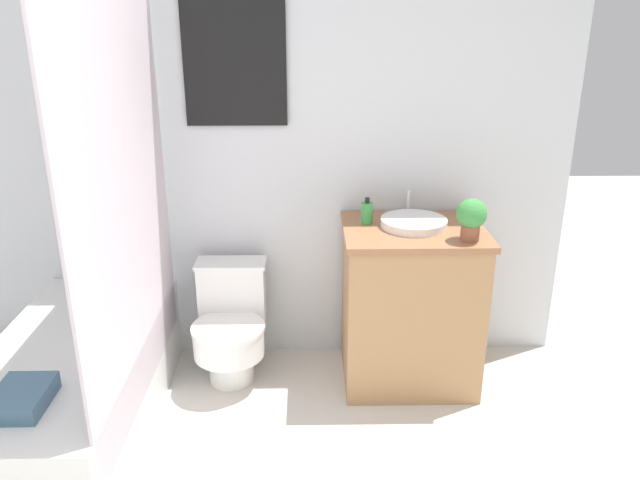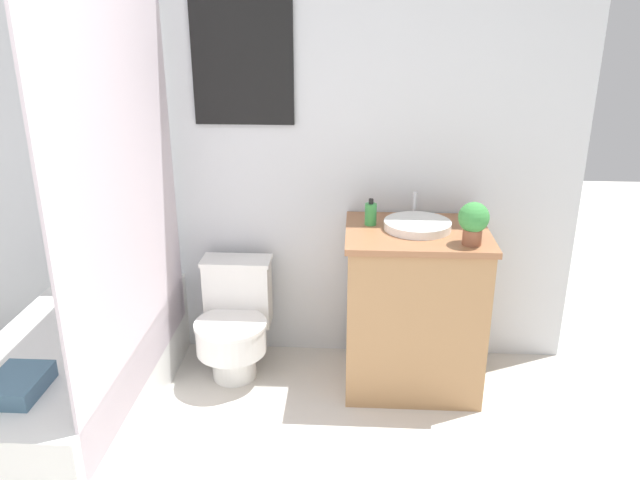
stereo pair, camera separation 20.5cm
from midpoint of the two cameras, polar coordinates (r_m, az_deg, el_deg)
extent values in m
cube|color=silver|center=(3.23, -3.41, 10.09)|extent=(3.25, 0.05, 2.50)
cube|color=black|center=(3.16, -5.20, 15.95)|extent=(0.50, 0.02, 0.61)
cube|color=silver|center=(3.15, -5.21, 15.95)|extent=(0.47, 0.01, 0.58)
cube|color=white|center=(3.11, -19.66, -11.92)|extent=(0.67, 1.46, 0.45)
cube|color=silver|center=(2.65, -15.30, 3.45)|extent=(0.01, 1.34, 1.73)
cube|color=slate|center=(2.65, -23.91, -12.04)|extent=(0.19, 0.25, 0.07)
cylinder|color=white|center=(3.35, -6.08, -10.97)|extent=(0.23, 0.23, 0.18)
cylinder|color=white|center=(3.23, -6.31, -8.95)|extent=(0.36, 0.36, 0.14)
cylinder|color=white|center=(3.19, -6.37, -7.70)|extent=(0.37, 0.37, 0.02)
cube|color=white|center=(3.36, -5.79, -4.86)|extent=(0.35, 0.16, 0.35)
cube|color=white|center=(3.28, -5.90, -1.92)|extent=(0.36, 0.17, 0.02)
cube|color=#AD7F51|center=(3.20, 10.32, -6.43)|extent=(0.66, 0.53, 0.80)
cube|color=#9E6642|center=(3.04, 10.81, 0.58)|extent=(0.69, 0.56, 0.03)
cylinder|color=white|center=(3.04, 10.81, 1.32)|extent=(0.32, 0.32, 0.04)
cylinder|color=silver|center=(3.21, 10.47, 3.17)|extent=(0.02, 0.02, 0.13)
cylinder|color=green|center=(3.06, 6.57, 2.33)|extent=(0.06, 0.06, 0.11)
cylinder|color=black|center=(3.04, 6.62, 3.51)|extent=(0.02, 0.02, 0.02)
cylinder|color=brown|center=(2.90, 15.71, 0.27)|extent=(0.09, 0.09, 0.07)
sphere|color=#3D8E42|center=(2.87, 15.88, 1.98)|extent=(0.14, 0.14, 0.14)
camera|label=1|loc=(0.10, -87.95, 0.76)|focal=35.00mm
camera|label=2|loc=(0.10, 92.05, -0.76)|focal=35.00mm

